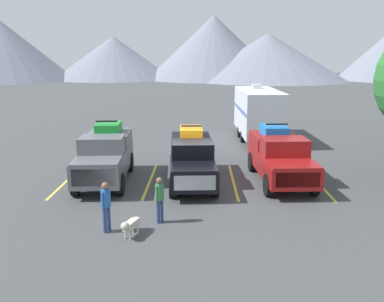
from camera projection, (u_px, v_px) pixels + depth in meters
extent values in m
plane|color=#3F4244|center=(191.00, 183.00, 18.92)|extent=(240.00, 240.00, 0.00)
cube|color=#595B60|center=(105.00, 162.00, 18.78)|extent=(2.31, 5.50, 0.99)
cube|color=#595B60|center=(96.00, 161.00, 16.77)|extent=(2.01, 1.62, 0.08)
cube|color=#595B60|center=(102.00, 145.00, 18.11)|extent=(1.97, 1.51, 0.77)
cube|color=slate|center=(100.00, 147.00, 17.55)|extent=(1.78, 0.32, 0.57)
cube|color=#595B60|center=(109.00, 138.00, 20.02)|extent=(2.11, 2.59, 0.61)
cube|color=silver|center=(93.00, 178.00, 16.18)|extent=(1.71, 0.16, 0.70)
cylinder|color=black|center=(120.00, 184.00, 17.14)|extent=(0.33, 0.95, 0.94)
cylinder|color=black|center=(75.00, 185.00, 17.08)|extent=(0.33, 0.95, 0.94)
cylinder|color=black|center=(130.00, 162.00, 20.71)|extent=(0.33, 0.95, 0.94)
cylinder|color=black|center=(93.00, 162.00, 20.65)|extent=(0.33, 0.95, 0.94)
cube|color=green|center=(109.00, 128.00, 19.90)|extent=(1.19, 1.65, 0.45)
cylinder|color=black|center=(116.00, 130.00, 19.38)|extent=(0.20, 0.45, 0.44)
cylinder|color=black|center=(97.00, 130.00, 19.35)|extent=(0.20, 0.45, 0.44)
cylinder|color=black|center=(120.00, 126.00, 20.45)|extent=(0.20, 0.45, 0.44)
cylinder|color=black|center=(101.00, 126.00, 20.41)|extent=(0.20, 0.45, 0.44)
cube|color=black|center=(107.00, 121.00, 19.38)|extent=(1.01, 0.14, 0.08)
cube|color=black|center=(192.00, 165.00, 18.75)|extent=(2.23, 5.91, 0.85)
cube|color=black|center=(194.00, 167.00, 16.61)|extent=(1.92, 1.73, 0.08)
cube|color=black|center=(193.00, 150.00, 18.06)|extent=(1.88, 1.61, 0.75)
cube|color=slate|center=(193.00, 152.00, 17.46)|extent=(1.69, 0.31, 0.55)
cube|color=black|center=(191.00, 142.00, 20.12)|extent=(2.02, 2.78, 0.57)
cube|color=silver|center=(195.00, 183.00, 15.94)|extent=(1.62, 0.15, 0.60)
cylinder|color=black|center=(215.00, 187.00, 16.95)|extent=(0.33, 0.86, 0.85)
cylinder|color=black|center=(173.00, 187.00, 16.89)|extent=(0.33, 0.86, 0.85)
cylinder|color=black|center=(208.00, 162.00, 20.80)|extent=(0.33, 0.86, 0.85)
cylinder|color=black|center=(173.00, 163.00, 20.74)|extent=(0.33, 0.86, 0.85)
cube|color=orange|center=(191.00, 132.00, 20.00)|extent=(1.14, 1.77, 0.45)
cylinder|color=black|center=(200.00, 134.00, 19.44)|extent=(0.20, 0.45, 0.44)
cylinder|color=black|center=(182.00, 134.00, 19.41)|extent=(0.20, 0.45, 0.44)
cylinder|color=black|center=(199.00, 130.00, 20.59)|extent=(0.20, 0.45, 0.44)
cylinder|color=black|center=(182.00, 130.00, 20.56)|extent=(0.20, 0.45, 0.44)
cube|color=black|center=(191.00, 126.00, 19.45)|extent=(0.96, 0.13, 0.08)
cube|color=maroon|center=(280.00, 163.00, 18.83)|extent=(2.39, 5.72, 0.87)
cube|color=maroon|center=(293.00, 164.00, 16.76)|extent=(2.08, 1.68, 0.08)
cube|color=maroon|center=(284.00, 147.00, 18.15)|extent=(2.03, 1.57, 0.81)
cube|color=slate|center=(288.00, 149.00, 17.57)|extent=(1.84, 0.33, 0.60)
cube|color=maroon|center=(274.00, 141.00, 20.14)|extent=(2.18, 2.69, 0.58)
cube|color=silver|center=(298.00, 180.00, 16.12)|extent=(1.77, 0.16, 0.61)
cylinder|color=black|center=(314.00, 184.00, 17.11)|extent=(0.33, 0.96, 0.94)
cylinder|color=black|center=(268.00, 185.00, 17.04)|extent=(0.33, 0.96, 0.94)
cylinder|color=black|center=(289.00, 161.00, 20.82)|extent=(0.33, 0.96, 0.94)
cylinder|color=black|center=(252.00, 162.00, 20.75)|extent=(0.33, 0.96, 0.94)
cube|color=blue|center=(274.00, 130.00, 20.02)|extent=(1.23, 1.71, 0.45)
cylinder|color=black|center=(287.00, 132.00, 19.49)|extent=(0.20, 0.45, 0.44)
cylinder|color=black|center=(267.00, 133.00, 19.46)|extent=(0.20, 0.45, 0.44)
cylinder|color=black|center=(281.00, 128.00, 20.59)|extent=(0.20, 0.45, 0.44)
cylinder|color=black|center=(262.00, 128.00, 20.56)|extent=(0.20, 0.45, 0.44)
cube|color=black|center=(277.00, 124.00, 19.49)|extent=(1.04, 0.14, 0.08)
cube|color=gold|center=(67.00, 180.00, 19.27)|extent=(0.12, 5.50, 0.01)
cube|color=gold|center=(150.00, 181.00, 19.20)|extent=(0.12, 5.50, 0.01)
cube|color=gold|center=(233.00, 181.00, 19.12)|extent=(0.12, 5.50, 0.01)
cube|color=gold|center=(317.00, 182.00, 19.05)|extent=(0.12, 5.50, 0.01)
cube|color=silver|center=(258.00, 111.00, 28.09)|extent=(2.68, 7.21, 2.89)
cube|color=#4C6B99|center=(240.00, 109.00, 28.05)|extent=(0.18, 6.86, 0.24)
cube|color=silver|center=(257.00, 86.00, 28.77)|extent=(0.62, 0.71, 0.30)
cube|color=#333333|center=(269.00, 148.00, 24.40)|extent=(0.15, 1.20, 0.12)
cylinder|color=black|center=(277.00, 137.00, 27.62)|extent=(0.24, 0.76, 0.76)
cylinder|color=black|center=(242.00, 137.00, 27.61)|extent=(0.24, 0.76, 0.76)
cylinder|color=black|center=(272.00, 132.00, 29.29)|extent=(0.24, 0.76, 0.76)
cylinder|color=black|center=(239.00, 132.00, 29.28)|extent=(0.24, 0.76, 0.76)
cylinder|color=navy|center=(109.00, 219.00, 13.65)|extent=(0.13, 0.13, 0.87)
cylinder|color=navy|center=(105.00, 220.00, 13.50)|extent=(0.13, 0.13, 0.87)
cube|color=#2659A5|center=(106.00, 198.00, 13.41)|extent=(0.30, 0.32, 0.61)
sphere|color=brown|center=(105.00, 186.00, 13.31)|extent=(0.23, 0.23, 0.23)
cylinder|color=#2659A5|center=(109.00, 198.00, 13.53)|extent=(0.10, 0.10, 0.55)
cylinder|color=#2659A5|center=(103.00, 200.00, 13.30)|extent=(0.10, 0.10, 0.55)
cylinder|color=navy|center=(162.00, 211.00, 14.40)|extent=(0.12, 0.12, 0.83)
cylinder|color=navy|center=(158.00, 212.00, 14.28)|extent=(0.12, 0.12, 0.83)
cube|color=#33723F|center=(160.00, 192.00, 14.18)|extent=(0.30, 0.31, 0.59)
sphere|color=brown|center=(159.00, 181.00, 14.08)|extent=(0.22, 0.22, 0.22)
cylinder|color=#33723F|center=(162.00, 192.00, 14.28)|extent=(0.10, 0.10, 0.53)
cylinder|color=#33723F|center=(157.00, 194.00, 14.09)|extent=(0.10, 0.10, 0.53)
cube|color=beige|center=(131.00, 224.00, 13.26)|extent=(0.49, 0.77, 0.24)
sphere|color=beige|center=(125.00, 226.00, 12.87)|extent=(0.26, 0.26, 0.26)
cylinder|color=beige|center=(137.00, 218.00, 13.61)|extent=(0.09, 0.16, 0.20)
cylinder|color=beige|center=(130.00, 235.00, 13.05)|extent=(0.06, 0.06, 0.28)
cylinder|color=beige|center=(125.00, 235.00, 13.12)|extent=(0.06, 0.06, 0.28)
cylinder|color=beige|center=(138.00, 229.00, 13.52)|extent=(0.06, 0.06, 0.28)
cylinder|color=beige|center=(133.00, 228.00, 13.58)|extent=(0.06, 0.06, 0.28)
cone|color=slate|center=(0.00, 50.00, 92.25)|extent=(32.36, 32.36, 13.63)
cone|color=slate|center=(114.00, 58.00, 98.93)|extent=(28.94, 28.94, 10.08)
cone|color=slate|center=(214.00, 47.00, 98.09)|extent=(32.54, 32.54, 14.87)
cone|color=slate|center=(267.00, 57.00, 93.47)|extent=(35.84, 35.84, 10.47)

